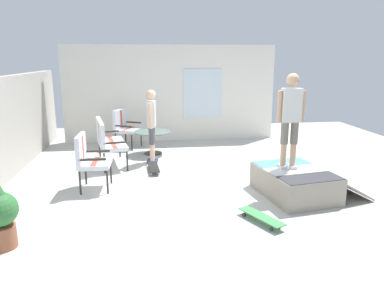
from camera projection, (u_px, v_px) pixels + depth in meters
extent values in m
cube|color=beige|center=(211.00, 185.00, 6.94)|extent=(12.00, 12.00, 0.10)
cube|color=white|center=(171.00, 94.00, 10.21)|extent=(0.20, 6.00, 2.71)
cube|color=silver|center=(202.00, 94.00, 10.21)|extent=(0.03, 1.10, 1.40)
cube|color=gray|center=(294.00, 183.00, 6.22)|extent=(1.51, 1.25, 0.46)
cube|color=#333338|center=(311.00, 178.00, 5.74)|extent=(0.59, 1.07, 0.01)
cube|color=silver|center=(295.00, 170.00, 6.16)|extent=(0.59, 1.07, 0.01)
cube|color=#4C99D8|center=(282.00, 163.00, 6.59)|extent=(0.59, 1.07, 0.01)
cylinder|color=#B2B2B7|center=(269.00, 174.00, 6.03)|extent=(1.30, 0.26, 0.05)
cube|color=gray|center=(334.00, 180.00, 6.45)|extent=(1.41, 0.86, 0.39)
cylinder|color=#2D2823|center=(127.00, 161.00, 7.56)|extent=(0.04, 0.04, 0.44)
cylinder|color=#2D2823|center=(120.00, 148.00, 8.64)|extent=(0.04, 0.04, 0.44)
cylinder|color=#2D2823|center=(105.00, 163.00, 7.41)|extent=(0.04, 0.04, 0.44)
cylinder|color=#2D2823|center=(100.00, 150.00, 8.49)|extent=(0.04, 0.04, 0.44)
cube|color=silver|center=(112.00, 144.00, 7.97)|extent=(1.33, 0.79, 0.08)
cube|color=#B74738|center=(112.00, 142.00, 7.96)|extent=(1.21, 0.34, 0.00)
cube|color=silver|center=(101.00, 132.00, 7.82)|extent=(1.24, 0.33, 0.50)
cube|color=#B74738|center=(101.00, 132.00, 7.82)|extent=(0.11, 0.10, 0.46)
cube|color=#2D2823|center=(115.00, 143.00, 7.37)|extent=(0.13, 0.47, 0.04)
cube|color=#2D2823|center=(109.00, 132.00, 8.48)|extent=(0.13, 0.47, 0.04)
cylinder|color=#2D2823|center=(132.00, 142.00, 9.22)|extent=(0.04, 0.04, 0.44)
cylinder|color=#2D2823|center=(141.00, 138.00, 9.72)|extent=(0.04, 0.04, 0.44)
cylinder|color=#2D2823|center=(116.00, 141.00, 9.36)|extent=(0.04, 0.04, 0.44)
cylinder|color=#2D2823|center=(126.00, 137.00, 9.86)|extent=(0.04, 0.04, 0.44)
cube|color=silver|center=(128.00, 130.00, 9.48)|extent=(0.80, 0.76, 0.08)
cube|color=#B74738|center=(128.00, 128.00, 9.47)|extent=(0.57, 0.34, 0.00)
cube|color=silver|center=(120.00, 119.00, 9.48)|extent=(0.59, 0.34, 0.50)
cube|color=#B74738|center=(120.00, 119.00, 9.48)|extent=(0.13, 0.12, 0.46)
cube|color=#2D2823|center=(123.00, 126.00, 9.17)|extent=(0.24, 0.44, 0.04)
cube|color=#2D2823|center=(133.00, 122.00, 9.71)|extent=(0.24, 0.44, 0.04)
cylinder|color=#2D2823|center=(107.00, 182.00, 6.29)|extent=(0.04, 0.04, 0.44)
cylinder|color=#2D2823|center=(111.00, 172.00, 6.81)|extent=(0.04, 0.04, 0.44)
cylinder|color=#2D2823|center=(80.00, 183.00, 6.24)|extent=(0.04, 0.04, 0.44)
cylinder|color=#2D2823|center=(86.00, 173.00, 6.77)|extent=(0.04, 0.04, 0.44)
cube|color=silver|center=(95.00, 164.00, 6.47)|extent=(0.63, 0.56, 0.08)
cube|color=#B74738|center=(95.00, 161.00, 6.46)|extent=(0.58, 0.11, 0.00)
cube|color=silver|center=(81.00, 149.00, 6.38)|extent=(0.62, 0.09, 0.50)
cube|color=#B74738|center=(81.00, 149.00, 6.38)|extent=(0.10, 0.09, 0.46)
cube|color=#2D2823|center=(92.00, 160.00, 6.15)|extent=(0.05, 0.47, 0.04)
cube|color=#2D2823|center=(97.00, 151.00, 6.71)|extent=(0.05, 0.47, 0.04)
cylinder|color=#2D2823|center=(153.00, 143.00, 8.91)|extent=(0.06, 0.06, 0.55)
cylinder|color=#2D2823|center=(153.00, 153.00, 8.98)|extent=(0.44, 0.44, 0.03)
cylinder|color=slate|center=(153.00, 132.00, 8.85)|extent=(0.90, 0.90, 0.02)
cube|color=navy|center=(152.00, 162.00, 8.18)|extent=(0.14, 0.25, 0.05)
cylinder|color=beige|center=(152.00, 153.00, 8.13)|extent=(0.10, 0.10, 0.39)
cylinder|color=#4C4C51|center=(152.00, 136.00, 8.04)|extent=(0.13, 0.13, 0.39)
cube|color=navy|center=(153.00, 160.00, 8.35)|extent=(0.14, 0.25, 0.05)
cylinder|color=beige|center=(153.00, 151.00, 8.29)|extent=(0.10, 0.10, 0.39)
cylinder|color=#4C4C51|center=(152.00, 134.00, 8.20)|extent=(0.13, 0.13, 0.39)
cube|color=silver|center=(151.00, 114.00, 8.01)|extent=(0.34, 0.21, 0.58)
sphere|color=beige|center=(151.00, 95.00, 7.90)|extent=(0.22, 0.22, 0.22)
cylinder|color=beige|center=(151.00, 116.00, 7.82)|extent=(0.08, 0.08, 0.55)
cylinder|color=beige|center=(152.00, 114.00, 8.20)|extent=(0.08, 0.08, 0.55)
cube|color=silver|center=(283.00, 166.00, 6.25)|extent=(0.25, 0.13, 0.05)
cylinder|color=tan|center=(283.00, 155.00, 6.20)|extent=(0.10, 0.10, 0.38)
cylinder|color=slate|center=(285.00, 133.00, 6.11)|extent=(0.13, 0.13, 0.38)
cube|color=silver|center=(292.00, 166.00, 6.26)|extent=(0.25, 0.13, 0.05)
cylinder|color=tan|center=(293.00, 154.00, 6.21)|extent=(0.10, 0.10, 0.38)
cylinder|color=slate|center=(294.00, 133.00, 6.12)|extent=(0.13, 0.13, 0.38)
cube|color=silver|center=(291.00, 105.00, 6.00)|extent=(0.20, 0.33, 0.57)
sphere|color=tan|center=(293.00, 80.00, 5.90)|extent=(0.22, 0.22, 0.22)
cylinder|color=tan|center=(280.00, 107.00, 5.99)|extent=(0.08, 0.08, 0.54)
cylinder|color=tan|center=(303.00, 106.00, 6.02)|extent=(0.08, 0.08, 0.54)
cube|color=black|center=(154.00, 167.00, 7.59)|extent=(0.81, 0.25, 0.02)
cylinder|color=silver|center=(156.00, 166.00, 7.89)|extent=(0.06, 0.03, 0.06)
cylinder|color=silver|center=(149.00, 166.00, 7.86)|extent=(0.06, 0.03, 0.06)
cylinder|color=silver|center=(159.00, 174.00, 7.35)|extent=(0.06, 0.03, 0.06)
cylinder|color=silver|center=(151.00, 174.00, 7.32)|extent=(0.06, 0.03, 0.06)
cube|color=#3F8C4C|center=(261.00, 216.00, 5.22)|extent=(0.81, 0.54, 0.02)
cylinder|color=#333333|center=(252.00, 212.00, 5.50)|extent=(0.06, 0.05, 0.06)
cylinder|color=#333333|center=(244.00, 215.00, 5.41)|extent=(0.06, 0.05, 0.06)
cylinder|color=#333333|center=(279.00, 226.00, 5.05)|extent=(0.06, 0.05, 0.06)
cylinder|color=#333333|center=(271.00, 229.00, 4.96)|extent=(0.06, 0.05, 0.06)
cylinder|color=brown|center=(3.00, 237.00, 4.51)|extent=(0.32, 0.32, 0.30)
sphere|color=#2D6B33|center=(0.00, 209.00, 4.42)|extent=(0.44, 0.44, 0.44)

